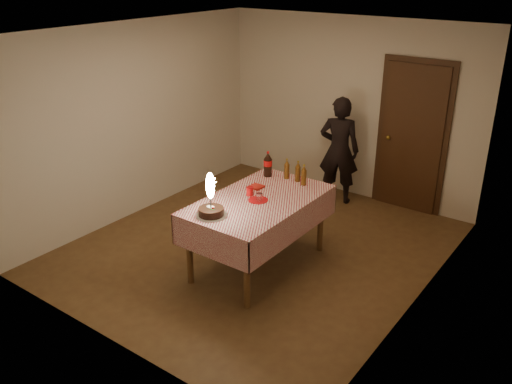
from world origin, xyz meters
TOP-DOWN VIEW (x-y plane):
  - ground at (0.00, 0.00)m, footprint 4.00×4.50m
  - room_shell at (0.03, 0.08)m, footprint 4.04×4.54m
  - dining_table at (0.25, -0.33)m, footprint 1.02×1.72m
  - birthday_cake at (0.10, -0.96)m, footprint 0.33×0.33m
  - red_plate at (0.27, -0.37)m, footprint 0.22×0.22m
  - red_cup at (0.11, -0.31)m, footprint 0.08×0.08m
  - clear_cup at (0.29, -0.37)m, footprint 0.07×0.07m
  - napkin_stack at (0.04, -0.08)m, footprint 0.15×0.15m
  - cola_bottle at (-0.06, 0.30)m, footprint 0.10×0.10m
  - amber_bottle_left at (0.17, 0.37)m, footprint 0.06×0.06m
  - amber_bottle_right at (0.44, 0.31)m, footprint 0.06×0.06m
  - amber_bottle_mid at (0.32, 0.37)m, footprint 0.06×0.06m
  - photographer at (0.09, 1.85)m, footprint 0.66×0.53m

SIDE VIEW (x-z plane):
  - ground at x=0.00m, z-range -0.01..0.01m
  - dining_table at x=0.25m, z-range 0.31..1.16m
  - photographer at x=0.09m, z-range 0.00..1.57m
  - red_plate at x=0.27m, z-range 0.85..0.86m
  - napkin_stack at x=0.04m, z-range 0.85..0.87m
  - clear_cup at x=0.29m, z-range 0.85..0.94m
  - red_cup at x=0.11m, z-range 0.85..0.95m
  - amber_bottle_left at x=0.17m, z-range 0.84..1.09m
  - amber_bottle_right at x=0.44m, z-range 0.84..1.09m
  - amber_bottle_mid at x=0.32m, z-range 0.84..1.09m
  - birthday_cake at x=0.10m, z-range 0.73..1.21m
  - cola_bottle at x=-0.06m, z-range 0.84..1.16m
  - room_shell at x=0.03m, z-range 0.34..2.96m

